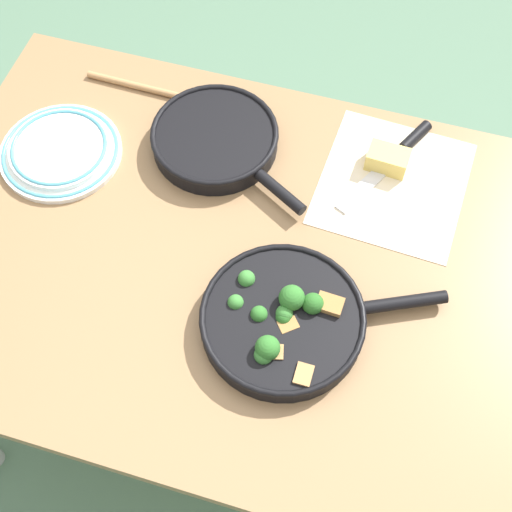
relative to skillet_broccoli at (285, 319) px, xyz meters
name	(u,v)px	position (x,y,z in m)	size (l,w,h in m)	color
ground_plane	(256,390)	(-0.09, 0.11, -0.76)	(14.00, 14.00, 0.00)	#51755B
dining_table_red	(256,280)	(-0.09, 0.11, -0.10)	(1.35, 0.88, 0.73)	olive
skillet_broccoli	(285,319)	(0.00, 0.00, 0.00)	(0.43, 0.30, 0.08)	black
skillet_eggs	(216,139)	(-0.25, 0.36, 0.00)	(0.36, 0.27, 0.05)	black
wooden_spoon	(182,97)	(-0.36, 0.46, -0.02)	(0.36, 0.04, 0.02)	#A87A4C
parchment_sheet	(393,183)	(0.13, 0.37, -0.02)	(0.30, 0.32, 0.00)	beige
grater_knife	(398,154)	(0.12, 0.44, -0.02)	(0.15, 0.27, 0.02)	silver
cheese_block	(388,160)	(0.11, 0.41, 0.00)	(0.09, 0.06, 0.04)	#E0C15B
dinner_plate_stack	(60,150)	(-0.55, 0.24, -0.01)	(0.25, 0.25, 0.03)	white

